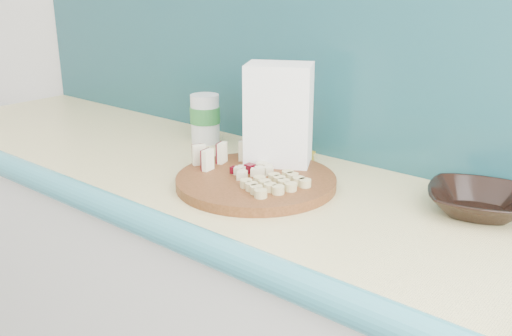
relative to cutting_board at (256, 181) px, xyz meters
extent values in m
cube|color=#E7D487|center=(-0.12, 0.01, -0.03)|extent=(2.20, 0.60, 0.03)
cube|color=teal|center=(-0.12, -0.29, -0.03)|extent=(2.20, 0.06, 0.03)
cube|color=teal|center=(-0.12, 0.30, 0.24)|extent=(2.20, 0.02, 0.50)
cylinder|color=#44250E|center=(0.00, 0.00, 0.00)|extent=(0.46, 0.46, 0.02)
cube|color=#FFF9CB|center=(-0.16, -0.02, 0.04)|extent=(0.02, 0.03, 0.05)
cube|color=#4F0511|center=(-0.16, -0.02, 0.04)|extent=(0.01, 0.03, 0.05)
cube|color=#FFF9CB|center=(-0.12, 0.02, 0.04)|extent=(0.02, 0.03, 0.05)
cube|color=#4F0511|center=(-0.13, 0.03, 0.04)|extent=(0.01, 0.03, 0.05)
cube|color=#FFF9CB|center=(-0.09, 0.07, 0.04)|extent=(0.02, 0.03, 0.05)
cube|color=#4F0511|center=(-0.10, 0.07, 0.04)|extent=(0.01, 0.03, 0.05)
cube|color=#FFF9CB|center=(-0.11, -0.04, 0.04)|extent=(0.02, 0.03, 0.05)
cube|color=#4F0511|center=(-0.12, -0.04, 0.04)|extent=(0.01, 0.03, 0.05)
cube|color=beige|center=(-0.01, 0.00, 0.02)|extent=(0.02, 0.02, 0.02)
cube|color=beige|center=(-0.01, 0.01, 0.02)|extent=(0.02, 0.02, 0.02)
cube|color=#4F0511|center=(0.00, 0.02, 0.02)|extent=(0.02, 0.02, 0.02)
cube|color=beige|center=(-0.01, 0.01, 0.02)|extent=(0.02, 0.02, 0.02)
cube|color=beige|center=(-0.02, 0.02, 0.02)|extent=(0.02, 0.02, 0.02)
cube|color=beige|center=(-0.02, 0.03, 0.02)|extent=(0.02, 0.02, 0.02)
cube|color=beige|center=(-0.03, 0.02, 0.02)|extent=(0.02, 0.02, 0.02)
cube|color=beige|center=(-0.03, 0.02, 0.02)|extent=(0.02, 0.02, 0.02)
cube|color=#4F0511|center=(-0.04, 0.02, 0.02)|extent=(0.02, 0.02, 0.02)
cube|color=beige|center=(-0.03, 0.01, 0.02)|extent=(0.02, 0.02, 0.02)
cube|color=beige|center=(-0.04, 0.00, 0.02)|extent=(0.02, 0.02, 0.02)
cube|color=beige|center=(-0.03, 0.00, 0.02)|extent=(0.02, 0.02, 0.02)
cube|color=beige|center=(-0.03, -0.01, 0.02)|extent=(0.02, 0.02, 0.02)
cube|color=beige|center=(-0.02, -0.01, 0.02)|extent=(0.02, 0.02, 0.02)
cube|color=#4F0511|center=(-0.02, 0.00, 0.02)|extent=(0.02, 0.02, 0.02)
cube|color=beige|center=(-0.01, 0.00, 0.02)|extent=(0.02, 0.02, 0.02)
cylinder|color=#CBBB7C|center=(0.03, -0.07, 0.02)|extent=(0.03, 0.03, 0.02)
cylinder|color=#CBBB7C|center=(0.05, -0.07, 0.02)|extent=(0.03, 0.03, 0.02)
cylinder|color=#CBBB7C|center=(0.07, -0.08, 0.02)|extent=(0.03, 0.03, 0.02)
cylinder|color=#CBBB7C|center=(0.09, -0.09, 0.02)|extent=(0.03, 0.03, 0.02)
cylinder|color=#CBBB7C|center=(0.04, -0.03, 0.02)|extent=(0.03, 0.03, 0.02)
cylinder|color=#CBBB7C|center=(0.06, -0.04, 0.02)|extent=(0.03, 0.03, 0.02)
cylinder|color=#CBBB7C|center=(0.08, -0.05, 0.02)|extent=(0.03, 0.03, 0.02)
cylinder|color=#CBBB7C|center=(0.10, -0.05, 0.02)|extent=(0.03, 0.03, 0.02)
cylinder|color=#CBBB7C|center=(0.05, 0.00, 0.02)|extent=(0.03, 0.03, 0.02)
cylinder|color=#CBBB7C|center=(0.07, 0.00, 0.02)|extent=(0.03, 0.03, 0.02)
cylinder|color=#CBBB7C|center=(0.09, -0.01, 0.02)|extent=(0.03, 0.03, 0.02)
cylinder|color=#CBBB7C|center=(0.11, -0.02, 0.02)|extent=(0.03, 0.03, 0.02)
cylinder|color=#CBBB7C|center=(0.06, 0.04, 0.02)|extent=(0.03, 0.03, 0.02)
cylinder|color=#CBBB7C|center=(0.08, 0.03, 0.02)|extent=(0.03, 0.03, 0.02)
cylinder|color=#CBBB7C|center=(0.10, 0.02, 0.02)|extent=(0.03, 0.03, 0.02)
cylinder|color=#CBBB7C|center=(0.12, 0.02, 0.02)|extent=(0.03, 0.03, 0.02)
imported|color=black|center=(0.44, 0.16, 0.01)|extent=(0.25, 0.25, 0.05)
cube|color=white|center=(-0.03, 0.11, 0.12)|extent=(0.18, 0.17, 0.26)
cylinder|color=silver|center=(-0.33, 0.18, 0.06)|extent=(0.08, 0.08, 0.14)
cylinder|color=#2E7F39|center=(-0.33, 0.18, 0.07)|extent=(0.08, 0.08, 0.05)
cube|color=gold|center=(-0.10, 0.21, -0.01)|extent=(0.10, 0.15, 0.01)
cube|color=gold|center=(-0.04, 0.23, -0.01)|extent=(0.05, 0.15, 0.01)
cube|color=gold|center=(0.01, 0.20, -0.01)|extent=(0.12, 0.14, 0.01)
camera|label=1|loc=(0.77, -0.92, 0.45)|focal=40.00mm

